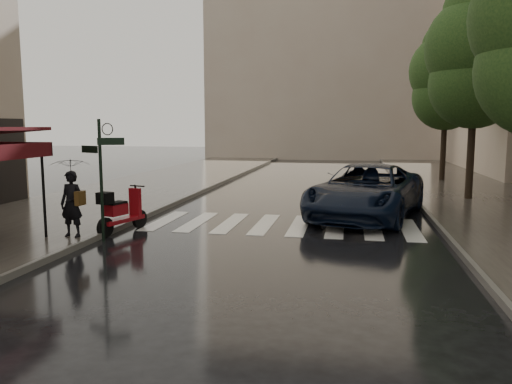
% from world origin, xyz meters
% --- Properties ---
extents(ground, '(120.00, 120.00, 0.00)m').
position_xyz_m(ground, '(0.00, 0.00, 0.00)').
color(ground, black).
rests_on(ground, ground).
extents(sidewalk_near, '(6.00, 60.00, 0.12)m').
position_xyz_m(sidewalk_near, '(-4.50, 12.00, 0.06)').
color(sidewalk_near, '#38332D').
rests_on(sidewalk_near, ground).
extents(sidewalk_far, '(5.50, 60.00, 0.12)m').
position_xyz_m(sidewalk_far, '(10.25, 12.00, 0.06)').
color(sidewalk_far, '#38332D').
rests_on(sidewalk_far, ground).
extents(curb_near, '(0.12, 60.00, 0.16)m').
position_xyz_m(curb_near, '(-1.45, 12.00, 0.07)').
color(curb_near, '#595651').
rests_on(curb_near, ground).
extents(curb_far, '(0.12, 60.00, 0.16)m').
position_xyz_m(curb_far, '(7.45, 12.00, 0.07)').
color(curb_far, '#595651').
rests_on(curb_far, ground).
extents(crosswalk, '(7.85, 3.20, 0.01)m').
position_xyz_m(crosswalk, '(2.98, 6.00, 0.01)').
color(crosswalk, silver).
rests_on(crosswalk, ground).
extents(signpost, '(1.17, 0.29, 3.10)m').
position_xyz_m(signpost, '(-1.19, 3.00, 1.83)').
color(signpost, black).
rests_on(signpost, ground).
extents(backdrop_building, '(22.00, 6.00, 20.00)m').
position_xyz_m(backdrop_building, '(3.00, 38.00, 10.00)').
color(backdrop_building, tan).
rests_on(backdrop_building, ground).
extents(tree_mid, '(3.80, 3.80, 8.34)m').
position_xyz_m(tree_mid, '(9.50, 12.00, 5.59)').
color(tree_mid, black).
rests_on(tree_mid, sidewalk_far).
extents(tree_far, '(3.80, 3.80, 8.16)m').
position_xyz_m(tree_far, '(9.70, 19.00, 5.46)').
color(tree_far, black).
rests_on(tree_far, sidewalk_far).
extents(pedestrian_with_umbrella, '(1.06, 1.08, 2.47)m').
position_xyz_m(pedestrian_with_umbrella, '(-2.00, 2.93, 1.76)').
color(pedestrian_with_umbrella, black).
rests_on(pedestrian_with_umbrella, sidewalk_near).
extents(scooter, '(0.83, 1.85, 1.25)m').
position_xyz_m(scooter, '(-1.23, 4.09, 0.58)').
color(scooter, black).
rests_on(scooter, ground).
extents(parked_car, '(4.35, 6.69, 1.71)m').
position_xyz_m(parked_car, '(5.47, 7.73, 0.86)').
color(parked_car, black).
rests_on(parked_car, ground).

